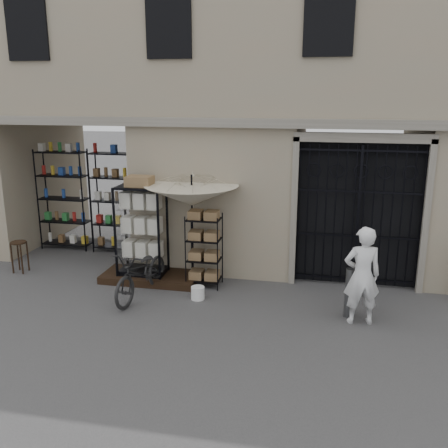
% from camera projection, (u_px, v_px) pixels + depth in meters
% --- Properties ---
extents(ground, '(80.00, 80.00, 0.00)m').
position_uv_depth(ground, '(253.00, 323.00, 8.53)').
color(ground, black).
rests_on(ground, ground).
extents(main_building, '(14.00, 4.00, 9.00)m').
position_uv_depth(main_building, '(282.00, 61.00, 11.17)').
color(main_building, gray).
rests_on(main_building, ground).
extents(shop_recess, '(3.00, 1.70, 3.00)m').
position_uv_depth(shop_recess, '(82.00, 195.00, 11.68)').
color(shop_recess, black).
rests_on(shop_recess, ground).
extents(shop_shelving, '(2.70, 0.50, 2.50)m').
position_uv_depth(shop_shelving, '(90.00, 201.00, 12.23)').
color(shop_shelving, black).
rests_on(shop_shelving, ground).
extents(iron_gate, '(2.50, 0.21, 3.00)m').
position_uv_depth(iron_gate, '(358.00, 212.00, 9.96)').
color(iron_gate, black).
rests_on(iron_gate, ground).
extents(step_platform, '(2.00, 0.90, 0.15)m').
position_uv_depth(step_platform, '(151.00, 277.00, 10.45)').
color(step_platform, black).
rests_on(step_platform, ground).
extents(display_cabinet, '(1.06, 0.83, 2.00)m').
position_uv_depth(display_cabinet, '(142.00, 235.00, 10.25)').
color(display_cabinet, black).
rests_on(display_cabinet, step_platform).
extents(wire_rack, '(0.78, 0.67, 1.49)m').
position_uv_depth(wire_rack, '(204.00, 251.00, 10.02)').
color(wire_rack, black).
rests_on(wire_rack, ground).
extents(market_umbrella, '(2.00, 2.03, 2.70)m').
position_uv_depth(market_umbrella, '(192.00, 190.00, 9.94)').
color(market_umbrella, black).
rests_on(market_umbrella, ground).
extents(white_bucket, '(0.31, 0.31, 0.25)m').
position_uv_depth(white_bucket, '(198.00, 293.00, 9.49)').
color(white_bucket, silver).
rests_on(white_bucket, ground).
extents(bicycle, '(0.78, 1.06, 1.85)m').
position_uv_depth(bicycle, '(143.00, 296.00, 9.64)').
color(bicycle, black).
rests_on(bicycle, ground).
extents(wooden_stool, '(0.34, 0.34, 0.69)m').
position_uv_depth(wooden_stool, '(20.00, 256.00, 10.88)').
color(wooden_stool, black).
rests_on(wooden_stool, ground).
extents(steel_bollard, '(0.17, 0.17, 0.89)m').
position_uv_depth(steel_bollard, '(349.00, 293.00, 8.68)').
color(steel_bollard, '#4F5052').
rests_on(steel_bollard, ground).
extents(shopkeeper, '(0.98, 1.80, 0.41)m').
position_uv_depth(shopkeeper, '(359.00, 322.00, 8.56)').
color(shopkeeper, silver).
rests_on(shopkeeper, ground).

